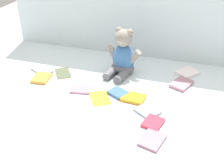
{
  "coord_description": "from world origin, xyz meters",
  "views": [
    {
      "loc": [
        0.35,
        -1.24,
        0.82
      ],
      "look_at": [
        -0.01,
        -0.1,
        0.1
      ],
      "focal_mm": 45.22,
      "sensor_mm": 36.0,
      "label": 1
    }
  ],
  "objects": [
    {
      "name": "book_case_6",
      "position": [
        -0.2,
        -0.06,
        0.01
      ],
      "size": [
        0.12,
        0.09,
        0.01
      ],
      "primitive_type": "cube",
      "rotation": [
        0.0,
        0.0,
        1.74
      ],
      "color": "#B4768B",
      "rests_on": "ground_plane"
    },
    {
      "name": "book_case_13",
      "position": [
        0.09,
        -0.05,
        0.01
      ],
      "size": [
        0.12,
        0.1,
        0.02
      ],
      "primitive_type": "cube",
      "rotation": [
        0.0,
        0.0,
        1.48
      ],
      "color": "orange",
      "rests_on": "ground_plane"
    },
    {
      "name": "book_case_9",
      "position": [
        0.18,
        -0.14,
        0.01
      ],
      "size": [
        0.14,
        0.14,
        0.01
      ],
      "primitive_type": "cube",
      "rotation": [
        0.0,
        0.0,
        4.12
      ],
      "color": "#8A92AB",
      "rests_on": "ground_plane"
    },
    {
      "name": "backdrop_drape",
      "position": [
        0.0,
        0.48,
        0.33
      ],
      "size": [
        1.8,
        0.03,
        0.67
      ],
      "primitive_type": "cube",
      "color": "silver",
      "rests_on": "ground_plane"
    },
    {
      "name": "book_case_8",
      "position": [
        0.24,
        -0.34,
        0.01
      ],
      "size": [
        0.11,
        0.14,
        0.01
      ],
      "primitive_type": "cube",
      "rotation": [
        0.0,
        0.0,
        6.04
      ],
      "color": "#A56C81",
      "rests_on": "ground_plane"
    },
    {
      "name": "teddy_bear",
      "position": [
        -0.04,
        0.21,
        0.1
      ],
      "size": [
        0.23,
        0.22,
        0.28
      ],
      "rotation": [
        0.0,
        0.0,
        -0.21
      ],
      "color": "#3F72B2",
      "rests_on": "ground_plane"
    },
    {
      "name": "book_case_11",
      "position": [
        -0.0,
        -0.03,
        0.01
      ],
      "size": [
        0.12,
        0.12,
        0.02
      ],
      "primitive_type": "cube",
      "rotation": [
        0.0,
        0.0,
        1.08
      ],
      "color": "#3A64A9",
      "rests_on": "ground_plane"
    },
    {
      "name": "book_case_12",
      "position": [
        0.51,
        -0.14,
        0.0
      ],
      "size": [
        0.13,
        0.14,
        0.01
      ],
      "primitive_type": "cube",
      "rotation": [
        0.0,
        0.0,
        0.67
      ],
      "color": "silver",
      "rests_on": "ground_plane"
    },
    {
      "name": "book_case_4",
      "position": [
        0.22,
        -0.22,
        0.01
      ],
      "size": [
        0.1,
        0.12,
        0.01
      ],
      "primitive_type": "cube",
      "rotation": [
        0.0,
        0.0,
        2.89
      ],
      "color": "#D53045",
      "rests_on": "ground_plane"
    },
    {
      "name": "ground_plane",
      "position": [
        0.0,
        0.0,
        0.0
      ],
      "size": [
        3.2,
        3.2,
        0.0
      ],
      "primitive_type": "plane",
      "color": "silver"
    },
    {
      "name": "book_case_1",
      "position": [
        -0.38,
        0.09,
        0.0
      ],
      "size": [
        0.15,
        0.16,
        0.01
      ],
      "primitive_type": "cube",
      "rotation": [
        0.0,
        0.0,
        0.59
      ],
      "color": "#515A3F",
      "rests_on": "ground_plane"
    },
    {
      "name": "book_case_7",
      "position": [
        0.31,
        0.16,
        0.01
      ],
      "size": [
        0.13,
        0.15,
        0.02
      ],
      "primitive_type": "cube",
      "rotation": [
        0.0,
        0.0,
        2.74
      ],
      "color": "#A97587",
      "rests_on": "ground_plane"
    },
    {
      "name": "book_case_10",
      "position": [
        -0.51,
        0.08,
        0.01
      ],
      "size": [
        0.15,
        0.13,
        0.01
      ],
      "primitive_type": "cube",
      "rotation": [
        0.0,
        0.0,
        1.1
      ],
      "color": "#8F9899",
      "rests_on": "ground_plane"
    },
    {
      "name": "book_case_3",
      "position": [
        -0.47,
        -0.01,
        0.01
      ],
      "size": [
        0.1,
        0.12,
        0.02
      ],
      "primitive_type": "cube",
      "rotation": [
        0.0,
        0.0,
        3.25
      ],
      "color": "gold",
      "rests_on": "ground_plane"
    },
    {
      "name": "book_case_5",
      "position": [
        0.1,
        0.08,
        0.0
      ],
      "size": [
        0.15,
        0.14,
        0.01
      ],
      "primitive_type": "cube",
      "rotation": [
        0.0,
        0.0,
        4.12
      ],
      "color": "white",
      "rests_on": "ground_plane"
    },
    {
      "name": "book_case_0",
      "position": [
        0.33,
        0.3,
        0.01
      ],
      "size": [
        0.15,
        0.16,
        0.02
      ],
      "primitive_type": "cube",
      "rotation": [
        0.0,
        0.0,
        5.62
      ],
      "color": "white",
      "rests_on": "ground_plane"
    },
    {
      "name": "book_case_2",
      "position": [
        -0.08,
        -0.1,
        0.0
      ],
      "size": [
        0.15,
        0.16,
        0.01
      ],
      "primitive_type": "cube",
      "rotation": [
        0.0,
        0.0,
        0.58
      ],
      "color": "yellow",
      "rests_on": "ground_plane"
    }
  ]
}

